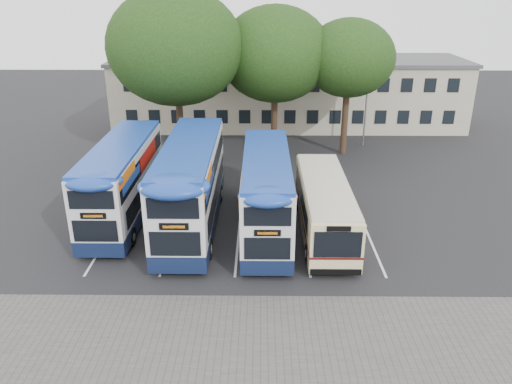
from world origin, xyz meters
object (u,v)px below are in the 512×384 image
at_px(bus_dd_left, 123,177).
at_px(bus_dd_mid, 191,181).
at_px(tree_left, 176,47).
at_px(tree_mid, 275,54).
at_px(bus_dd_right, 266,190).
at_px(tree_right, 349,58).
at_px(bus_single, 324,203).
at_px(lamp_post, 368,85).

xyz_separation_m(bus_dd_left, bus_dd_mid, (4.02, -1.06, 0.18)).
distance_m(tree_left, tree_mid, 7.48).
xyz_separation_m(bus_dd_left, bus_dd_right, (8.10, -1.66, -0.06)).
xyz_separation_m(tree_right, bus_dd_mid, (-10.34, -12.94, -4.81)).
xyz_separation_m(tree_left, bus_dd_mid, (2.24, -11.11, -5.81)).
xyz_separation_m(tree_right, bus_dd_right, (-6.25, -13.54, -5.05)).
height_order(tree_mid, bus_single, tree_mid).
relative_size(tree_left, bus_single, 1.28).
xyz_separation_m(bus_dd_right, bus_single, (3.13, -0.09, -0.72)).
distance_m(tree_right, bus_dd_left, 19.30).
height_order(tree_left, bus_single, tree_left).
height_order(tree_mid, bus_dd_mid, tree_mid).
bearing_deg(bus_single, tree_left, 128.70).
relative_size(bus_dd_left, bus_dd_right, 1.02).
bearing_deg(bus_single, tree_mid, 99.57).
bearing_deg(tree_right, bus_dd_left, -140.38).
distance_m(tree_left, bus_single, 16.57).
relative_size(bus_dd_left, bus_single, 1.08).
bearing_deg(tree_mid, tree_right, -4.37).
bearing_deg(tree_mid, bus_dd_mid, -109.92).
bearing_deg(bus_dd_mid, tree_mid, 70.08).
distance_m(tree_left, bus_dd_right, 14.62).
distance_m(tree_mid, tree_right, 5.52).
relative_size(bus_dd_mid, bus_dd_right, 1.10).
bearing_deg(bus_single, bus_dd_left, 171.14).
distance_m(tree_left, tree_right, 12.75).
bearing_deg(bus_single, bus_dd_mid, 174.51).
height_order(tree_right, bus_single, tree_right).
height_order(lamp_post, bus_single, lamp_post).
distance_m(tree_mid, bus_dd_mid, 15.08).
height_order(bus_dd_mid, bus_single, bus_dd_mid).
xyz_separation_m(tree_mid, bus_single, (2.37, -14.06, -6.01)).
xyz_separation_m(tree_left, bus_dd_right, (6.33, -11.71, -6.06)).
relative_size(tree_mid, bus_dd_right, 1.09).
height_order(bus_dd_left, bus_dd_mid, bus_dd_mid).
height_order(bus_dd_left, bus_single, bus_dd_left).
bearing_deg(tree_left, bus_dd_right, -61.61).
height_order(tree_left, bus_dd_left, tree_left).
bearing_deg(bus_dd_left, tree_right, 39.62).
distance_m(tree_right, bus_dd_mid, 17.25).
height_order(tree_left, bus_dd_mid, tree_left).
distance_m(tree_right, bus_dd_right, 15.75).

